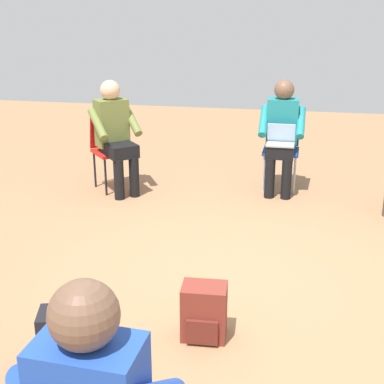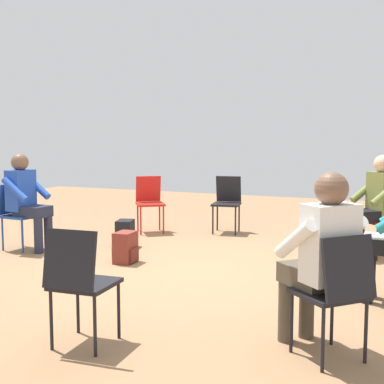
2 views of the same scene
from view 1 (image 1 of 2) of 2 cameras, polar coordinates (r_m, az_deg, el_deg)
ground_plane at (r=4.13m, az=3.56°, el=-9.71°), size 14.52×14.52×0.00m
chair_southeast at (r=6.17m, az=-8.69°, el=4.94°), size 0.58×0.59×0.85m
chair_south at (r=6.22m, az=9.52°, el=5.01°), size 0.40×0.44×0.85m
person_with_laptop at (r=6.01m, az=9.54°, el=6.44°), size 0.49×0.52×1.24m
person_in_olive at (r=5.97m, az=-8.18°, el=6.44°), size 0.63×0.63×1.24m
backpack_near_laptop_user at (r=3.46m, az=1.30°, el=-12.93°), size 0.29×0.26×0.36m
backpack_by_empty_chair at (r=3.30m, az=-13.36°, el=-15.31°), size 0.33×0.30×0.36m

